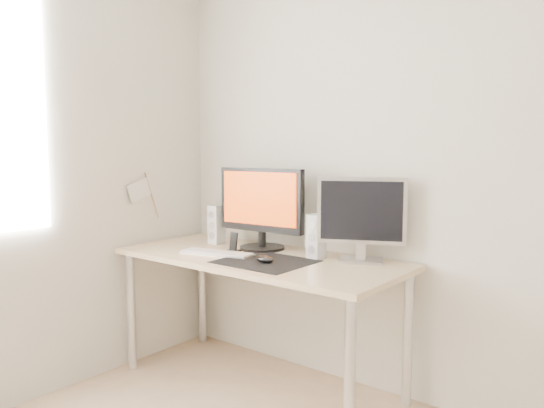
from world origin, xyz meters
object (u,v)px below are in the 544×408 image
Objects in this scene: desk at (258,270)px; speaker_left at (217,224)px; main_monitor at (261,205)px; phone_dock at (234,246)px; keyboard at (217,253)px; second_monitor at (361,215)px; speaker_right at (316,236)px; mouse at (265,259)px.

desk is 0.50m from speaker_left.
phone_dock is (-0.07, -0.16, -0.22)m from main_monitor.
main_monitor reaches higher than keyboard.
speaker_right is at bearing -163.18° from second_monitor.
speaker_left is 0.35m from keyboard.
main_monitor is 0.62m from second_monitor.
speaker_left is (-0.59, 0.25, 0.10)m from mouse.
speaker_left is at bearing 134.27° from keyboard.
keyboard is (0.23, -0.24, -0.11)m from speaker_left.
speaker_left reaches higher than mouse.
mouse is at bearing -40.41° from desk.
main_monitor reaches higher than second_monitor.
main_monitor is 4.91× the size of phone_dock.
main_monitor reaches higher than speaker_right.
speaker_right is at bearing 27.33° from keyboard.
speaker_left is (-0.33, -0.02, -0.14)m from main_monitor.
keyboard is at bearing 177.78° from mouse.
second_monitor is 1.86× the size of speaker_right.
phone_dock is at bearing 160.03° from mouse.
desk is 14.24× the size of phone_dock.
keyboard is at bearing -152.67° from speaker_right.
speaker_right is 0.48m from phone_dock.
speaker_left reaches higher than keyboard.
speaker_left is at bearing 156.59° from mouse.
mouse is 0.22m from desk.
mouse is 0.54m from second_monitor.
desk is 6.83× the size of speaker_right.
main_monitor is 2.36× the size of speaker_right.
phone_dock is at bearing -113.43° from main_monitor.
mouse is at bearing -137.40° from second_monitor.
keyboard is at bearing -45.73° from speaker_left.
phone_dock is at bearing -162.33° from second_monitor.
speaker_right is at bearing 18.10° from phone_dock.
desk is at bearing -157.58° from second_monitor.
phone_dock reaches higher than mouse.
phone_dock reaches higher than keyboard.
main_monitor is (-0.11, 0.15, 0.33)m from desk.
mouse is 0.06× the size of desk.
desk is (-0.15, 0.12, -0.10)m from mouse.
main_monitor is 2.36× the size of speaker_left.
second_monitor is (0.36, 0.33, 0.22)m from mouse.
keyboard is 3.88× the size of phone_dock.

